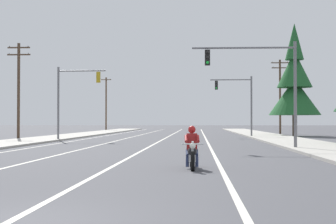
{
  "coord_description": "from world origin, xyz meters",
  "views": [
    {
      "loc": [
        3.02,
        -7.75,
        1.61
      ],
      "look_at": [
        1.14,
        25.41,
        2.22
      ],
      "focal_mm": 54.6,
      "sensor_mm": 36.0,
      "label": 1
    }
  ],
  "objects_px": {
    "traffic_signal_near_right": "(264,77)",
    "utility_pole_left_near": "(19,87)",
    "traffic_signal_near_left": "(72,92)",
    "traffic_signal_mid_right": "(240,97)",
    "utility_pole_right_far": "(280,94)",
    "motorcycle_with_rider": "(192,151)",
    "utility_pole_left_far": "(106,103)",
    "conifer_tree_right_verge_far": "(295,84)"
  },
  "relations": [
    {
      "from": "traffic_signal_mid_right",
      "to": "utility_pole_left_far",
      "type": "xyz_separation_m",
      "value": [
        -20.45,
        37.59,
        0.83
      ]
    },
    {
      "from": "motorcycle_with_rider",
      "to": "traffic_signal_mid_right",
      "type": "bearing_deg",
      "value": 82.6
    },
    {
      "from": "traffic_signal_mid_right",
      "to": "conifer_tree_right_verge_far",
      "type": "bearing_deg",
      "value": 33.52
    },
    {
      "from": "traffic_signal_near_left",
      "to": "utility_pole_left_near",
      "type": "xyz_separation_m",
      "value": [
        -5.78,
        3.44,
        0.69
      ]
    },
    {
      "from": "utility_pole_left_far",
      "to": "traffic_signal_mid_right",
      "type": "bearing_deg",
      "value": -61.46
    },
    {
      "from": "motorcycle_with_rider",
      "to": "traffic_signal_near_left",
      "type": "xyz_separation_m",
      "value": [
        -10.36,
        24.94,
        3.47
      ]
    },
    {
      "from": "motorcycle_with_rider",
      "to": "utility_pole_left_far",
      "type": "relative_size",
      "value": 0.23
    },
    {
      "from": "traffic_signal_mid_right",
      "to": "conifer_tree_right_verge_far",
      "type": "height_order",
      "value": "conifer_tree_right_verge_far"
    },
    {
      "from": "traffic_signal_near_right",
      "to": "utility_pole_right_far",
      "type": "bearing_deg",
      "value": 79.48
    },
    {
      "from": "traffic_signal_near_left",
      "to": "utility_pole_right_far",
      "type": "relative_size",
      "value": 0.65
    },
    {
      "from": "traffic_signal_near_left",
      "to": "conifer_tree_right_verge_far",
      "type": "xyz_separation_m",
      "value": [
        21.19,
        14.0,
        1.62
      ]
    },
    {
      "from": "motorcycle_with_rider",
      "to": "traffic_signal_near_left",
      "type": "distance_m",
      "value": 27.23
    },
    {
      "from": "traffic_signal_near_right",
      "to": "traffic_signal_mid_right",
      "type": "distance_m",
      "value": 22.63
    },
    {
      "from": "traffic_signal_near_left",
      "to": "traffic_signal_near_right",
      "type": "bearing_deg",
      "value": -41.67
    },
    {
      "from": "traffic_signal_near_right",
      "to": "traffic_signal_near_left",
      "type": "relative_size",
      "value": 1.0
    },
    {
      "from": "traffic_signal_mid_right",
      "to": "utility_pole_left_near",
      "type": "relative_size",
      "value": 0.71
    },
    {
      "from": "utility_pole_left_far",
      "to": "conifer_tree_right_verge_far",
      "type": "height_order",
      "value": "conifer_tree_right_verge_far"
    },
    {
      "from": "utility_pole_left_far",
      "to": "traffic_signal_near_right",
      "type": "bearing_deg",
      "value": -71.65
    },
    {
      "from": "conifer_tree_right_verge_far",
      "to": "utility_pole_left_far",
      "type": "bearing_deg",
      "value": 128.7
    },
    {
      "from": "traffic_signal_mid_right",
      "to": "conifer_tree_right_verge_far",
      "type": "relative_size",
      "value": 0.5
    },
    {
      "from": "utility_pole_left_near",
      "to": "traffic_signal_mid_right",
      "type": "bearing_deg",
      "value": 17.15
    },
    {
      "from": "traffic_signal_near_right",
      "to": "utility_pole_left_near",
      "type": "height_order",
      "value": "utility_pole_left_near"
    },
    {
      "from": "traffic_signal_near_right",
      "to": "conifer_tree_right_verge_far",
      "type": "bearing_deg",
      "value": 75.78
    },
    {
      "from": "motorcycle_with_rider",
      "to": "utility_pole_right_far",
      "type": "bearing_deg",
      "value": 77.47
    },
    {
      "from": "utility_pole_left_far",
      "to": "utility_pole_left_near",
      "type": "bearing_deg",
      "value": -90.26
    },
    {
      "from": "conifer_tree_right_verge_far",
      "to": "traffic_signal_near_right",
      "type": "bearing_deg",
      "value": -104.22
    },
    {
      "from": "traffic_signal_mid_right",
      "to": "conifer_tree_right_verge_far",
      "type": "xyz_separation_m",
      "value": [
        6.32,
        4.19,
        1.61
      ]
    },
    {
      "from": "utility_pole_left_far",
      "to": "conifer_tree_right_verge_far",
      "type": "relative_size",
      "value": 0.76
    },
    {
      "from": "motorcycle_with_rider",
      "to": "traffic_signal_near_right",
      "type": "xyz_separation_m",
      "value": [
        4.04,
        12.13,
        3.58
      ]
    },
    {
      "from": "utility_pole_left_near",
      "to": "utility_pole_left_far",
      "type": "height_order",
      "value": "utility_pole_left_far"
    },
    {
      "from": "traffic_signal_near_right",
      "to": "conifer_tree_right_verge_far",
      "type": "relative_size",
      "value": 0.5
    },
    {
      "from": "traffic_signal_near_right",
      "to": "utility_pole_left_far",
      "type": "xyz_separation_m",
      "value": [
        -19.97,
        60.22,
        0.72
      ]
    },
    {
      "from": "utility_pole_left_near",
      "to": "traffic_signal_near_left",
      "type": "bearing_deg",
      "value": -30.78
    },
    {
      "from": "utility_pole_left_near",
      "to": "utility_pole_left_far",
      "type": "distance_m",
      "value": 43.96
    },
    {
      "from": "traffic_signal_near_right",
      "to": "utility_pole_left_far",
      "type": "relative_size",
      "value": 0.66
    },
    {
      "from": "traffic_signal_mid_right",
      "to": "utility_pole_right_far",
      "type": "height_order",
      "value": "utility_pole_right_far"
    },
    {
      "from": "traffic_signal_near_left",
      "to": "utility_pole_right_far",
      "type": "height_order",
      "value": "utility_pole_right_far"
    },
    {
      "from": "motorcycle_with_rider",
      "to": "utility_pole_right_far",
      "type": "distance_m",
      "value": 50.3
    },
    {
      "from": "conifer_tree_right_verge_far",
      "to": "utility_pole_left_near",
      "type": "bearing_deg",
      "value": -158.62
    },
    {
      "from": "utility_pole_left_far",
      "to": "conifer_tree_right_verge_far",
      "type": "xyz_separation_m",
      "value": [
        26.77,
        -33.41,
        0.79
      ]
    },
    {
      "from": "traffic_signal_near_right",
      "to": "traffic_signal_near_left",
      "type": "bearing_deg",
      "value": 138.33
    },
    {
      "from": "traffic_signal_near_right",
      "to": "utility_pole_left_near",
      "type": "relative_size",
      "value": 0.71
    }
  ]
}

